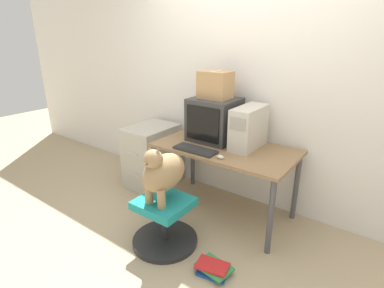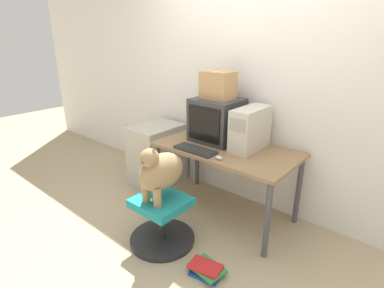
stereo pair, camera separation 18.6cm
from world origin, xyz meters
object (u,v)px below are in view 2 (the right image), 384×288
Objects in this scene: pc_tower at (250,129)px; crt_monitor at (217,120)px; keyboard at (195,150)px; cardboard_box at (218,85)px; filing_cabinet at (157,155)px; dog at (160,171)px; office_chair at (162,222)px; book_stack_floor at (206,269)px.

crt_monitor is at bearing -179.88° from pc_tower.
cardboard_box is at bearing 95.21° from keyboard.
cardboard_box is at bearing 5.71° from filing_cabinet.
keyboard is 0.82× the size of dog.
cardboard_box is at bearing 92.82° from office_chair.
pc_tower is 0.94m from dog.
cardboard_box is (-0.04, 0.85, 1.09)m from office_chair.
book_stack_floor is at bearing -57.11° from crt_monitor.
pc_tower is at bearing 68.01° from dog.
keyboard is at bearing -132.55° from pc_tower.
book_stack_floor is at bearing -30.47° from filing_cabinet.
keyboard is at bearing -84.74° from crt_monitor.
pc_tower is 0.53m from cardboard_box.
pc_tower is 0.55m from keyboard.
office_chair is 2.01× the size of book_stack_floor.
pc_tower reaches higher than office_chair.
cardboard_box is (-0.00, 0.00, 0.35)m from crt_monitor.
crt_monitor is 0.35m from cardboard_box.
crt_monitor is 0.78× the size of office_chair.
office_chair is (0.04, -0.85, -0.74)m from crt_monitor.
crt_monitor is 1.07× the size of keyboard.
dog is at bearing -89.14° from keyboard.
office_chair is at bearing -90.00° from dog.
cardboard_box reaches higher than dog.
office_chair is 0.57m from book_stack_floor.
keyboard is at bearing -84.79° from cardboard_box.
office_chair is (0.01, -0.47, -0.54)m from keyboard.
office_chair is at bearing 174.16° from book_stack_floor.
keyboard is 0.67m from cardboard_box.
pc_tower is 1.12× the size of keyboard.
dog is 1.71× the size of cardboard_box.
filing_cabinet is 2.48× the size of cardboard_box.
cardboard_box is (-0.04, 0.85, 0.60)m from dog.
cardboard_box is (-0.38, 0.00, 0.36)m from pc_tower.
cardboard_box is (0.82, 0.08, 0.92)m from filing_cabinet.
dog reaches higher than filing_cabinet.
keyboard reaches higher than filing_cabinet.
filing_cabinet is 2.56× the size of book_stack_floor.
filing_cabinet is (-0.82, -0.08, -0.57)m from crt_monitor.
crt_monitor is 1.41m from book_stack_floor.
filing_cabinet is (-0.86, 0.30, -0.37)m from keyboard.
dog is 1.20m from filing_cabinet.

